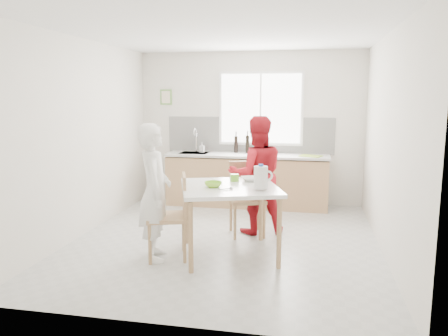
# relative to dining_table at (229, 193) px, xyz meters

# --- Properties ---
(ground) EXTENTS (4.50, 4.50, 0.00)m
(ground) POSITION_rel_dining_table_xyz_m (-0.15, 0.51, -0.77)
(ground) COLOR #B7B7B2
(ground) RESTS_ON ground
(room_shell) EXTENTS (4.50, 4.50, 4.50)m
(room_shell) POSITION_rel_dining_table_xyz_m (-0.15, 0.51, 0.87)
(room_shell) COLOR silver
(room_shell) RESTS_ON ground
(window) EXTENTS (1.50, 0.06, 1.30)m
(window) POSITION_rel_dining_table_xyz_m (0.05, 2.74, 0.93)
(window) COLOR white
(window) RESTS_ON room_shell
(backsplash) EXTENTS (3.00, 0.02, 0.65)m
(backsplash) POSITION_rel_dining_table_xyz_m (-0.15, 2.75, 0.45)
(backsplash) COLOR white
(backsplash) RESTS_ON room_shell
(picture_frame) EXTENTS (0.22, 0.03, 0.28)m
(picture_frame) POSITION_rel_dining_table_xyz_m (-1.70, 2.74, 1.13)
(picture_frame) COLOR #649945
(picture_frame) RESTS_ON room_shell
(kitchen_counter) EXTENTS (2.84, 0.64, 1.37)m
(kitchen_counter) POSITION_rel_dining_table_xyz_m (-0.15, 2.46, -0.35)
(kitchen_counter) COLOR tan
(kitchen_counter) RESTS_ON ground
(dining_table) EXTENTS (1.41, 1.41, 0.86)m
(dining_table) POSITION_rel_dining_table_xyz_m (0.00, 0.00, 0.00)
(dining_table) COLOR white
(dining_table) RESTS_ON ground
(chair_left) EXTENTS (0.59, 0.59, 1.01)m
(chair_left) POSITION_rel_dining_table_xyz_m (-0.64, -0.21, -0.22)
(chair_left) COLOR tan
(chair_left) RESTS_ON ground
(chair_far) EXTENTS (0.59, 0.59, 1.01)m
(chair_far) POSITION_rel_dining_table_xyz_m (0.07, 0.89, -0.21)
(chair_far) COLOR tan
(chair_far) RESTS_ON ground
(person_white) EXTENTS (0.55, 0.68, 1.62)m
(person_white) POSITION_rel_dining_table_xyz_m (-0.84, -0.28, 0.03)
(person_white) COLOR white
(person_white) RESTS_ON ground
(person_red) EXTENTS (0.96, 0.84, 1.65)m
(person_red) POSITION_rel_dining_table_xyz_m (0.21, 0.97, 0.05)
(person_red) COLOR red
(person_red) RESTS_ON ground
(bowl_green) EXTENTS (0.26, 0.26, 0.06)m
(bowl_green) POSITION_rel_dining_table_xyz_m (-0.17, -0.11, 0.12)
(bowl_green) COLOR #8FDA32
(bowl_green) RESTS_ON dining_table
(bowl_white) EXTENTS (0.28, 0.28, 0.05)m
(bowl_white) POSITION_rel_dining_table_xyz_m (0.21, 0.33, 0.12)
(bowl_white) COLOR white
(bowl_white) RESTS_ON dining_table
(milk_jug) EXTENTS (0.22, 0.16, 0.28)m
(milk_jug) POSITION_rel_dining_table_xyz_m (0.40, -0.17, 0.24)
(milk_jug) COLOR white
(milk_jug) RESTS_ON dining_table
(green_box) EXTENTS (0.13, 0.13, 0.09)m
(green_box) POSITION_rel_dining_table_xyz_m (0.01, 0.30, 0.13)
(green_box) COLOR #6FBD2B
(green_box) RESTS_ON dining_table
(spoon) EXTENTS (0.13, 0.11, 0.01)m
(spoon) POSITION_rel_dining_table_xyz_m (-0.01, -0.23, 0.10)
(spoon) COLOR #A5A5AA
(spoon) RESTS_ON dining_table
(cutting_board) EXTENTS (0.41, 0.36, 0.01)m
(cutting_board) POSITION_rel_dining_table_xyz_m (0.95, 2.40, 0.15)
(cutting_board) COLOR #92B92A
(cutting_board) RESTS_ON kitchen_counter
(wine_bottle_a) EXTENTS (0.07, 0.07, 0.32)m
(wine_bottle_a) POSITION_rel_dining_table_xyz_m (-0.15, 2.58, 0.31)
(wine_bottle_a) COLOR black
(wine_bottle_a) RESTS_ON kitchen_counter
(wine_bottle_b) EXTENTS (0.07, 0.07, 0.30)m
(wine_bottle_b) POSITION_rel_dining_table_xyz_m (-0.37, 2.63, 0.30)
(wine_bottle_b) COLOR black
(wine_bottle_b) RESTS_ON kitchen_counter
(jar_amber) EXTENTS (0.06, 0.06, 0.16)m
(jar_amber) POSITION_rel_dining_table_xyz_m (0.02, 2.62, 0.23)
(jar_amber) COLOR brown
(jar_amber) RESTS_ON kitchen_counter
(soap_bottle) EXTENTS (0.09, 0.09, 0.18)m
(soap_bottle) POSITION_rel_dining_table_xyz_m (-0.97, 2.55, 0.24)
(soap_bottle) COLOR #999999
(soap_bottle) RESTS_ON kitchen_counter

